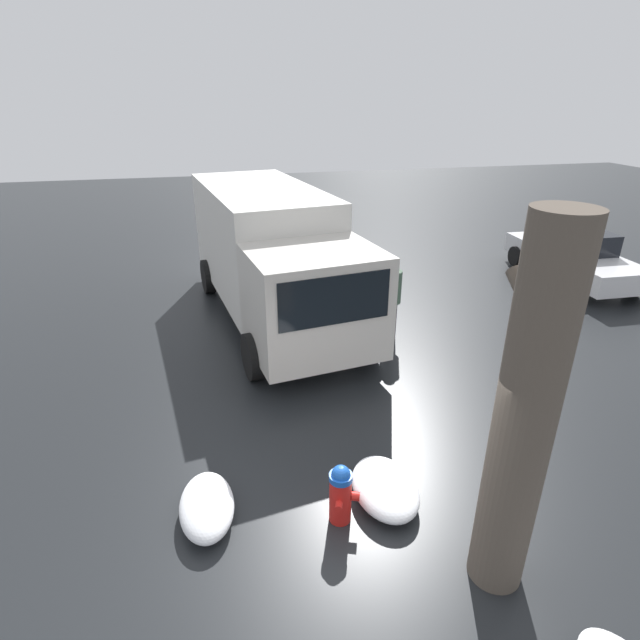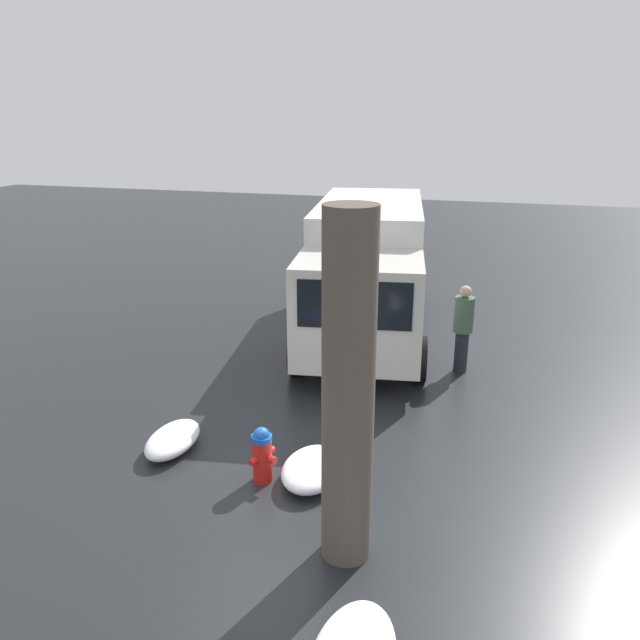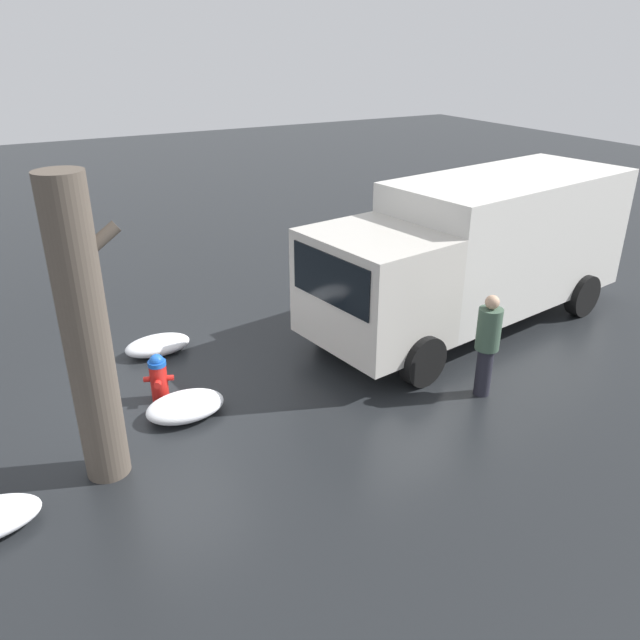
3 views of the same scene
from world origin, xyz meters
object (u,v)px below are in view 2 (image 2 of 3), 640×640
at_px(tree_trunk, 348,393).
at_px(delivery_truck, 367,265).
at_px(fire_hydrant, 262,454).
at_px(pedestrian, 463,325).

height_order(tree_trunk, delivery_truck, tree_trunk).
bearing_deg(delivery_truck, tree_trunk, 91.83).
distance_m(fire_hydrant, tree_trunk, 2.49).
bearing_deg(pedestrian, tree_trunk, -156.10).
height_order(fire_hydrant, tree_trunk, tree_trunk).
bearing_deg(fire_hydrant, delivery_truck, 110.13).
bearing_deg(pedestrian, delivery_truck, 85.00).
bearing_deg(tree_trunk, delivery_truck, 10.23).
relative_size(delivery_truck, pedestrian, 4.20).
height_order(delivery_truck, pedestrian, delivery_truck).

